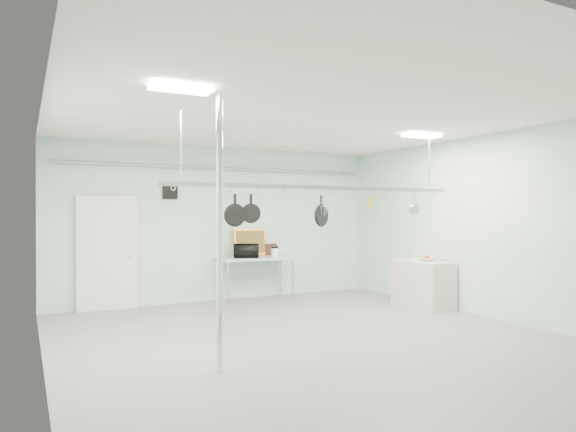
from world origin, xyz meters
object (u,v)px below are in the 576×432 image
prep_table (256,261)px  coffee_canister (275,253)px  skillet_mid (251,208)px  chrome_pole (220,233)px  skillet_right (321,210)px  fruit_bowl (426,259)px  side_cabinet (423,284)px  skillet_left (235,210)px  pot_rack (321,186)px  microwave (246,251)px

prep_table → coffee_canister: bearing=-25.8°
skillet_mid → chrome_pole: bearing=-115.5°
skillet_right → chrome_pole: bearing=179.7°
fruit_bowl → skillet_right: 3.23m
coffee_canister → skillet_right: size_ratio=0.42×
skillet_mid → skillet_right: (1.13, 0.00, -0.03)m
skillet_mid → side_cabinet: bearing=30.4°
prep_table → skillet_mid: bearing=-114.8°
coffee_canister → skillet_mid: (-1.88, -3.13, 0.90)m
skillet_left → skillet_mid: 0.24m
pot_rack → microwave: size_ratio=9.55×
side_cabinet → coffee_canister: 3.04m
skillet_mid → skillet_right: bearing=15.3°
side_cabinet → fruit_bowl: size_ratio=3.70×
chrome_pole → side_cabinet: size_ratio=2.67×
prep_table → side_cabinet: prep_table is taller
chrome_pole → skillet_right: size_ratio=7.24×
skillet_mid → coffee_canister: bearing=74.3°
side_cabinet → fruit_bowl: 0.50m
prep_table → skillet_mid: skillet_mid is taller
side_cabinet → skillet_right: 3.45m
side_cabinet → microwave: microwave is taller
side_cabinet → microwave: (-2.78, 2.17, 0.59)m
skillet_left → coffee_canister: bearing=53.5°
prep_table → coffee_canister: (0.36, -0.17, 0.17)m
skillet_mid → skillet_right: size_ratio=0.86×
pot_rack → fruit_bowl: bearing=18.7°
side_cabinet → pot_rack: pot_rack is taller
chrome_pole → side_cabinet: chrome_pole is taller
skillet_left → microwave: bearing=62.4°
microwave → pot_rack: bearing=106.5°
fruit_bowl → prep_table: bearing=137.8°
fruit_bowl → skillet_left: skillet_left is taller
coffee_canister → microwave: bearing=166.3°
skillet_left → skillet_right: bearing=-2.5°
pot_rack → chrome_pole: bearing=-154.7°
prep_table → pot_rack: 3.61m
side_cabinet → skillet_mid: bearing=-164.9°
side_cabinet → coffee_canister: (-2.19, 2.03, 0.55)m
microwave → skillet_mid: 3.62m
coffee_canister → fruit_bowl: size_ratio=0.57×
skillet_right → skillet_left: bearing=154.4°
pot_rack → fruit_bowl: size_ratio=14.82×
coffee_canister → skillet_mid: size_ratio=0.49×
side_cabinet → skillet_left: 4.67m
pot_rack → fruit_bowl: pot_rack is taller
skillet_left → chrome_pole: bearing=-123.5°
chrome_pole → microwave: bearing=63.6°
pot_rack → coffee_canister: size_ratio=25.82×
pot_rack → skillet_right: bearing=0.0°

